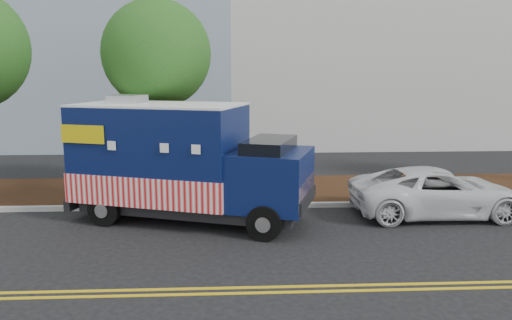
{
  "coord_description": "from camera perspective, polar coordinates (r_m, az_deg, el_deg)",
  "views": [
    {
      "loc": [
        1.96,
        -13.77,
        4.27
      ],
      "look_at": [
        2.69,
        0.6,
        1.68
      ],
      "focal_mm": 35.0,
      "sensor_mm": 36.0,
      "label": 1
    }
  ],
  "objects": [
    {
      "name": "tree_b",
      "position": [
        17.39,
        -11.28,
        11.78
      ],
      "size": [
        3.63,
        3.63,
        6.64
      ],
      "color": "#38281C",
      "rests_on": "ground"
    },
    {
      "name": "ground",
      "position": [
        14.55,
        -10.59,
        -7.05
      ],
      "size": [
        120.0,
        120.0,
        0.0
      ],
      "primitive_type": "plane",
      "color": "black",
      "rests_on": "ground"
    },
    {
      "name": "white_car",
      "position": [
        15.79,
        20.09,
        -3.46
      ],
      "size": [
        5.14,
        2.37,
        1.43
      ],
      "primitive_type": "imported",
      "rotation": [
        0.0,
        0.0,
        1.57
      ],
      "color": "silver",
      "rests_on": "ground"
    },
    {
      "name": "centerline_far",
      "position": [
        10.22,
        -14.15,
        -14.81
      ],
      "size": [
        120.0,
        0.1,
        0.01
      ],
      "primitive_type": "cube",
      "color": "gold",
      "rests_on": "ground"
    },
    {
      "name": "centerline_near",
      "position": [
        10.44,
        -13.88,
        -14.24
      ],
      "size": [
        120.0,
        0.1,
        0.01
      ],
      "primitive_type": "cube",
      "color": "gold",
      "rests_on": "ground"
    },
    {
      "name": "food_truck",
      "position": [
        14.41,
        -8.69,
        -0.53
      ],
      "size": [
        7.19,
        4.47,
        3.58
      ],
      "rotation": [
        0.0,
        0.0,
        -0.33
      ],
      "color": "black",
      "rests_on": "ground"
    },
    {
      "name": "sign_post",
      "position": [
        16.23,
        -14.81,
        -1.05
      ],
      "size": [
        0.06,
        0.06,
        2.4
      ],
      "primitive_type": "cube",
      "color": "#473828",
      "rests_on": "ground"
    },
    {
      "name": "mulch_strip",
      "position": [
        17.88,
        -9.13,
        -3.5
      ],
      "size": [
        120.0,
        4.0,
        0.15
      ],
      "primitive_type": "cube",
      "color": "black",
      "rests_on": "ground"
    },
    {
      "name": "curb",
      "position": [
        15.87,
        -9.93,
        -5.3
      ],
      "size": [
        120.0,
        0.18,
        0.15
      ],
      "primitive_type": "cube",
      "color": "#9E9E99",
      "rests_on": "ground"
    }
  ]
}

